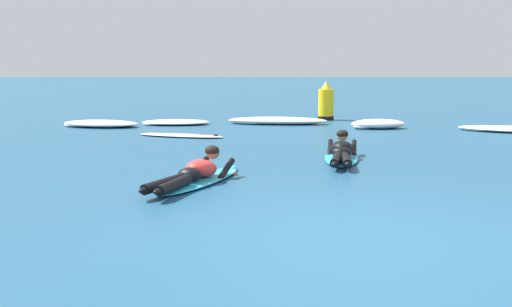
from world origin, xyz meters
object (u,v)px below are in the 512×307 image
object	(u,v)px
surfer_near	(197,175)
channel_marker_buoy	(326,104)
surfer_far	(342,153)
drifting_surfboard	(182,135)

from	to	relation	value
surfer_near	channel_marker_buoy	distance (m)	10.48
surfer_far	drifting_surfboard	distance (m)	4.80
surfer_far	surfer_near	bearing A→B (deg)	-136.82
surfer_far	channel_marker_buoy	size ratio (longest dim) A/B	2.23
surfer_near	surfer_far	bearing A→B (deg)	43.18
surfer_far	channel_marker_buoy	bearing A→B (deg)	86.22
surfer_near	drifting_surfboard	size ratio (longest dim) A/B	1.19
surfer_far	channel_marker_buoy	distance (m)	7.91
surfer_near	surfer_far	distance (m)	3.20
channel_marker_buoy	surfer_near	bearing A→B (deg)	-105.83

